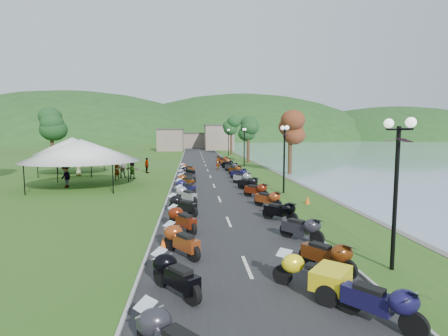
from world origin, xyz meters
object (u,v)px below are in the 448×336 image
object	(u,v)px
pedestrian_c	(66,187)
pedestrian_a	(117,180)
streetlamp_near	(395,197)
vendor_tent_main	(82,164)
pedestrian_b	(122,178)
yellow_trike	(310,275)

from	to	relation	value
pedestrian_c	pedestrian_a	bearing A→B (deg)	93.93
streetlamp_near	vendor_tent_main	size ratio (longest dim) A/B	0.79
pedestrian_b	pedestrian_c	xyz separation A→B (m)	(-3.43, -5.83, 0.00)
pedestrian_a	pedestrian_b	xyz separation A→B (m)	(0.16, 1.62, 0.00)
yellow_trike	vendor_tent_main	size ratio (longest dim) A/B	0.36
streetlamp_near	vendor_tent_main	xyz separation A→B (m)	(-15.69, 18.82, -0.50)
streetlamp_near	yellow_trike	bearing A→B (deg)	-158.09
streetlamp_near	pedestrian_c	world-z (taller)	streetlamp_near
yellow_trike	pedestrian_c	bearing A→B (deg)	-14.80
vendor_tent_main	pedestrian_c	distance (m)	2.44
vendor_tent_main	yellow_trike	bearing A→B (deg)	-58.42
yellow_trike	vendor_tent_main	world-z (taller)	vendor_tent_main
vendor_tent_main	pedestrian_b	bearing A→B (deg)	71.11
pedestrian_b	vendor_tent_main	bearing A→B (deg)	71.29
pedestrian_b	pedestrian_c	size ratio (longest dim) A/B	1.00
streetlamp_near	pedestrian_c	xyz separation A→B (m)	(-17.07, 18.97, -2.50)
pedestrian_c	vendor_tent_main	bearing A→B (deg)	35.62
yellow_trike	pedestrian_c	size ratio (longest dim) A/B	1.22
vendor_tent_main	pedestrian_c	bearing A→B (deg)	173.81
pedestrian_a	yellow_trike	bearing A→B (deg)	-119.00
yellow_trike	pedestrian_b	size ratio (longest dim) A/B	1.21
pedestrian_a	pedestrian_b	world-z (taller)	pedestrian_b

